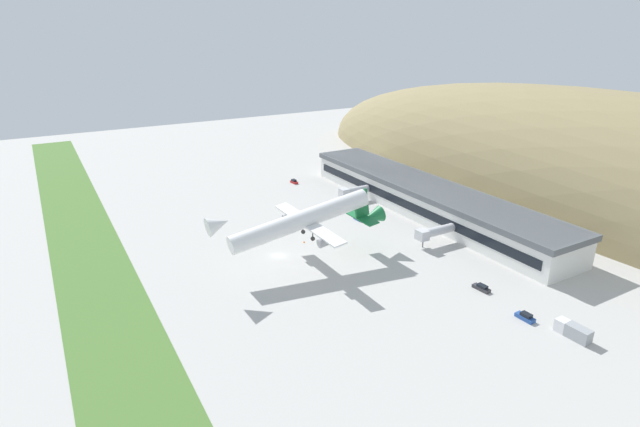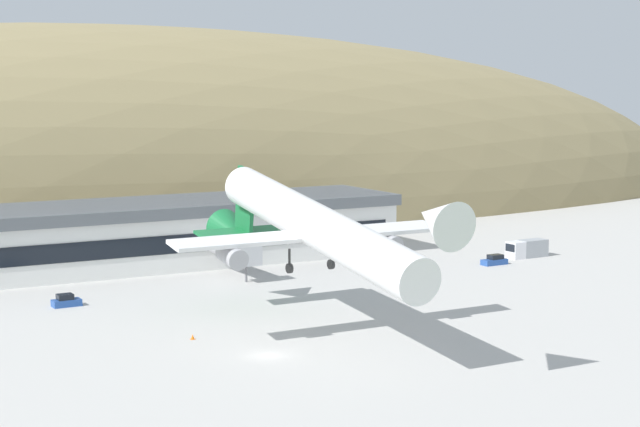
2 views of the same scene
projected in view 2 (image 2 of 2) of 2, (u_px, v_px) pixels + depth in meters
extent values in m
plane|color=#B7B5AF|center=(268.00, 355.00, 112.00)|extent=(424.85, 424.85, 0.00)
ellipsoid|color=#8E7F56|center=(108.00, 221.00, 220.64)|extent=(324.46, 72.66, 80.45)
cube|color=white|center=(52.00, 241.00, 159.16)|extent=(110.82, 18.07, 9.95)
cube|color=#565B60|center=(51.00, 214.00, 158.67)|extent=(112.02, 19.27, 1.79)
cube|color=black|center=(70.00, 253.00, 151.36)|extent=(106.39, 0.16, 2.79)
cylinder|color=silver|center=(230.00, 249.00, 157.27)|extent=(2.60, 11.68, 2.60)
cube|color=silver|center=(247.00, 255.00, 152.22)|extent=(3.38, 2.86, 2.86)
cylinder|color=slate|center=(246.00, 268.00, 152.89)|extent=(0.36, 0.36, 4.00)
cylinder|color=white|center=(319.00, 227.00, 117.14)|extent=(4.81, 39.88, 10.64)
cone|color=white|center=(438.00, 220.00, 97.52)|extent=(4.72, 5.94, 5.45)
cone|color=#196B38|center=(233.00, 233.00, 137.18)|extent=(4.72, 6.89, 5.59)
cube|color=#196B38|center=(245.00, 200.00, 133.32)|extent=(0.50, 5.47, 8.55)
cube|color=#196B38|center=(245.00, 232.00, 134.02)|extent=(12.51, 3.39, 0.86)
cube|color=white|center=(310.00, 235.00, 118.97)|extent=(32.83, 3.63, 0.98)
cylinder|color=#9E9EA3|center=(232.00, 256.00, 113.90)|extent=(2.30, 3.90, 2.81)
cylinder|color=#9E9EA3|center=(387.00, 242.00, 123.48)|extent=(2.30, 3.90, 2.81)
cylinder|color=#2D2D2D|center=(289.00, 259.00, 117.98)|extent=(0.28, 0.28, 2.20)
cylinder|color=#2D2D2D|center=(289.00, 268.00, 118.11)|extent=(0.45, 1.10, 1.10)
cylinder|color=#2D2D2D|center=(331.00, 255.00, 120.55)|extent=(0.28, 0.28, 2.20)
cylinder|color=#2D2D2D|center=(331.00, 264.00, 120.69)|extent=(0.45, 1.10, 1.10)
cylinder|color=#2D2D2D|center=(387.00, 254.00, 105.41)|extent=(0.22, 0.22, 1.98)
cylinder|color=#2D2D2D|center=(387.00, 264.00, 105.53)|extent=(0.30, 0.82, 0.82)
cube|color=#333338|center=(414.00, 268.00, 162.19)|extent=(4.62, 2.01, 0.80)
cube|color=black|center=(416.00, 263.00, 162.23)|extent=(2.58, 1.59, 0.65)
cube|color=#264C99|center=(67.00, 303.00, 136.52)|extent=(3.63, 1.89, 0.89)
cube|color=black|center=(65.00, 297.00, 136.33)|extent=(2.00, 1.59, 0.73)
cube|color=#264C99|center=(494.00, 262.00, 167.60)|extent=(4.28, 1.90, 0.88)
cube|color=black|center=(495.00, 257.00, 167.61)|extent=(2.37, 1.57, 0.72)
cube|color=silver|center=(516.00, 250.00, 173.35)|extent=(2.39, 2.62, 2.75)
cube|color=black|center=(510.00, 248.00, 172.67)|extent=(0.16, 2.16, 1.21)
cube|color=#999EA3|center=(532.00, 248.00, 175.20)|extent=(4.98, 2.71, 2.83)
cube|color=orange|center=(193.00, 339.00, 119.04)|extent=(0.52, 0.52, 0.03)
cone|color=orange|center=(193.00, 337.00, 119.00)|extent=(0.40, 0.40, 0.55)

